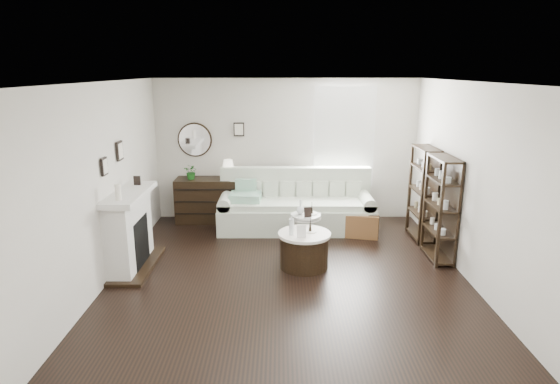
{
  "coord_description": "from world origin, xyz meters",
  "views": [
    {
      "loc": [
        -0.12,
        -6.17,
        2.86
      ],
      "look_at": [
        -0.12,
        0.8,
        1.02
      ],
      "focal_mm": 30.0,
      "sensor_mm": 36.0,
      "label": 1
    }
  ],
  "objects_px": {
    "dresser": "(210,200)",
    "drum_table": "(304,250)",
    "sofa": "(296,209)",
    "pedestal_table": "(306,217)"
  },
  "relations": [
    {
      "from": "dresser",
      "to": "pedestal_table",
      "type": "relative_size",
      "value": 2.12
    },
    {
      "from": "dresser",
      "to": "drum_table",
      "type": "relative_size",
      "value": 1.64
    },
    {
      "from": "drum_table",
      "to": "pedestal_table",
      "type": "xyz_separation_m",
      "value": [
        0.06,
        0.7,
        0.27
      ]
    },
    {
      "from": "dresser",
      "to": "pedestal_table",
      "type": "distance_m",
      "value": 2.3
    },
    {
      "from": "sofa",
      "to": "dresser",
      "type": "relative_size",
      "value": 2.21
    },
    {
      "from": "sofa",
      "to": "pedestal_table",
      "type": "bearing_deg",
      "value": -83.54
    },
    {
      "from": "sofa",
      "to": "drum_table",
      "type": "height_order",
      "value": "sofa"
    },
    {
      "from": "sofa",
      "to": "pedestal_table",
      "type": "relative_size",
      "value": 4.68
    },
    {
      "from": "pedestal_table",
      "to": "drum_table",
      "type": "bearing_deg",
      "value": -94.62
    },
    {
      "from": "drum_table",
      "to": "pedestal_table",
      "type": "bearing_deg",
      "value": 85.38
    }
  ]
}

